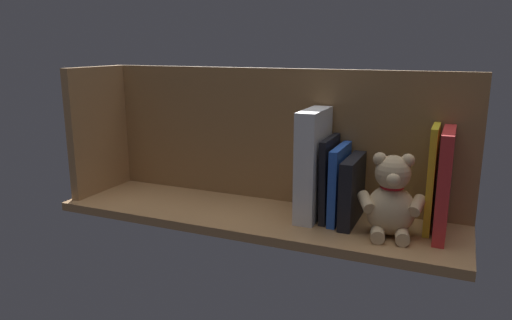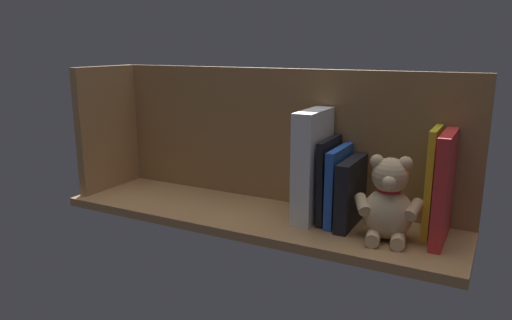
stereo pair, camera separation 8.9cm
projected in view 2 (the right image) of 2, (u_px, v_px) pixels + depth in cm
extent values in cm
cube|color=#A87A4C|center=(256.00, 216.00, 123.30)|extent=(103.12, 28.38, 2.20)
cube|color=olive|center=(277.00, 136.00, 129.14)|extent=(103.12, 1.50, 35.90)
cube|color=#A87A4C|center=(108.00, 128.00, 141.35)|extent=(2.40, 22.38, 35.90)
cube|color=red|center=(444.00, 188.00, 102.44)|extent=(2.58, 16.40, 24.05)
cube|color=yellow|center=(432.00, 182.00, 105.75)|extent=(1.50, 11.59, 24.39)
ellipsoid|color=#D1B284|center=(388.00, 214.00, 105.16)|extent=(12.32, 11.39, 11.42)
sphere|color=#D1B284|center=(390.00, 176.00, 103.15)|extent=(7.85, 7.85, 7.85)
sphere|color=#D1B284|center=(406.00, 163.00, 101.57)|extent=(3.03, 3.03, 3.03)
sphere|color=#D1B284|center=(377.00, 161.00, 103.35)|extent=(3.03, 3.03, 3.03)
sphere|color=beige|center=(389.00, 182.00, 100.20)|extent=(3.03, 3.03, 3.03)
cylinder|color=#D1B284|center=(414.00, 210.00, 101.74)|extent=(3.64, 6.00, 4.22)
cylinder|color=#D1B284|center=(362.00, 204.00, 105.02)|extent=(5.10, 6.20, 4.22)
cylinder|color=#D1B284|center=(398.00, 241.00, 100.87)|extent=(3.71, 4.73, 3.03)
cylinder|color=#D1B284|center=(373.00, 238.00, 102.43)|extent=(3.71, 4.73, 3.03)
torus|color=red|center=(389.00, 189.00, 103.87)|extent=(6.01, 6.01, 0.89)
cube|color=black|center=(351.00, 192.00, 112.61)|extent=(3.02, 16.28, 16.06)
cube|color=blue|center=(339.00, 185.00, 114.39)|extent=(1.99, 15.00, 18.33)
cube|color=black|center=(329.00, 180.00, 115.74)|extent=(2.01, 14.10, 20.18)
cube|color=white|center=(312.00, 165.00, 115.88)|extent=(4.82, 15.98, 26.84)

